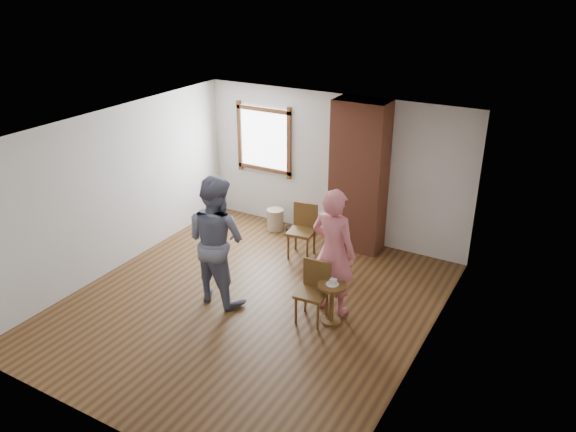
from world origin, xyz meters
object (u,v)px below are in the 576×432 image
at_px(man, 216,240).
at_px(stoneware_crock, 275,219).
at_px(dining_chair_left, 303,227).
at_px(person_pink, 333,252).
at_px(dining_chair_right, 314,288).
at_px(side_table, 332,297).

bearing_deg(man, stoneware_crock, -72.42).
bearing_deg(dining_chair_left, person_pink, -55.72).
xyz_separation_m(man, person_pink, (1.58, 0.55, -0.03)).
distance_m(dining_chair_right, side_table, 0.27).
relative_size(side_table, person_pink, 0.32).
xyz_separation_m(stoneware_crock, side_table, (2.21, -2.20, 0.20)).
bearing_deg(dining_chair_right, stoneware_crock, 126.79).
xyz_separation_m(dining_chair_left, man, (-0.42, -1.85, 0.46)).
xyz_separation_m(side_table, person_pink, (-0.13, 0.28, 0.53)).
height_order(man, person_pink, man).
relative_size(man, person_pink, 1.04).
bearing_deg(dining_chair_right, dining_chair_left, 118.28).
relative_size(dining_chair_left, person_pink, 0.49).
bearing_deg(side_table, stoneware_crock, 135.15).
xyz_separation_m(dining_chair_left, dining_chair_right, (1.03, -1.62, -0.02)).
relative_size(stoneware_crock, dining_chair_left, 0.44).
bearing_deg(stoneware_crock, dining_chair_left, -34.17).
relative_size(stoneware_crock, side_table, 0.67).
xyz_separation_m(dining_chair_right, man, (-1.45, -0.23, 0.48)).
bearing_deg(dining_chair_left, man, -110.37).
height_order(side_table, man, man).
bearing_deg(dining_chair_left, dining_chair_right, -64.97).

